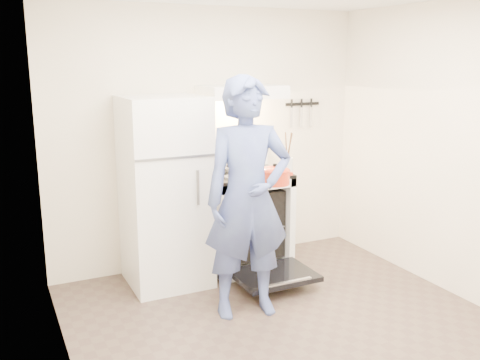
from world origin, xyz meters
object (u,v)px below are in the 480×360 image
stove_body (245,221)px  dutch_oven (275,177)px  person (248,199)px  refrigerator (165,192)px  tea_kettle (232,156)px

stove_body → dutch_oven: bearing=-93.5°
stove_body → person: (-0.41, -0.90, 0.49)m
person → refrigerator: bearing=123.4°
dutch_oven → refrigerator: bearing=140.9°
person → dutch_oven: (0.37, 0.24, 0.09)m
refrigerator → dutch_oven: size_ratio=5.22×
stove_body → tea_kettle: bearing=138.3°
tea_kettle → person: person is taller
refrigerator → person: (0.40, -0.87, 0.10)m
tea_kettle → dutch_oven: 0.74m
refrigerator → tea_kettle: 0.76m
person → stove_body: bearing=74.1°
refrigerator → person: size_ratio=0.90×
dutch_oven → person: bearing=-146.7°
refrigerator → dutch_oven: bearing=-39.1°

